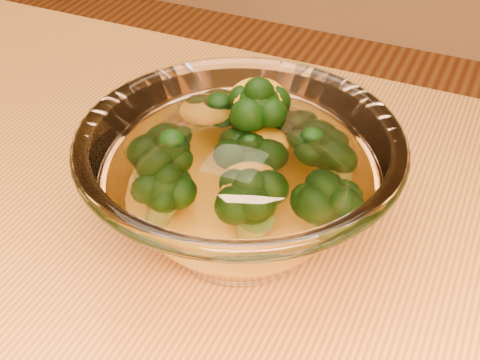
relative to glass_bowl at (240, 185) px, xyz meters
name	(u,v)px	position (x,y,z in m)	size (l,w,h in m)	color
glass_bowl	(240,185)	(0.00, 0.00, 0.00)	(0.23, 0.23, 0.10)	white
cheese_sauce	(240,208)	(0.00, 0.00, -0.02)	(0.12, 0.12, 0.03)	#ECAB13
broccoli_heap	(248,159)	(0.00, 0.01, 0.02)	(0.16, 0.14, 0.09)	black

